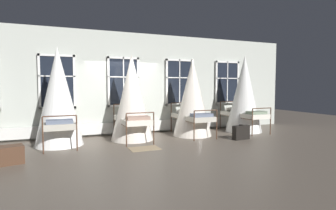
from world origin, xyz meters
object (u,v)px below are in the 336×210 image
at_px(cot_fourth, 192,98).
at_px(travel_trunk, 7,155).
at_px(cot_fifth, 244,95).
at_px(suitcase_dark, 241,132).
at_px(cot_third, 132,99).
at_px(cot_second, 58,98).

height_order(cot_fourth, travel_trunk, cot_fourth).
distance_m(cot_fifth, suitcase_dark, 1.97).
bearing_deg(suitcase_dark, cot_third, 153.01).
relative_size(cot_third, cot_fourth, 1.01).
xyz_separation_m(cot_second, cot_fourth, (4.20, -0.02, -0.08)).
bearing_deg(cot_third, cot_second, 90.80).
bearing_deg(suitcase_dark, cot_fifth, 44.36).
xyz_separation_m(cot_second, travel_trunk, (-1.07, -1.60, -1.15)).
xyz_separation_m(cot_fifth, suitcase_dark, (-1.05, -1.23, -1.13)).
bearing_deg(cot_fifth, cot_second, 88.14).
xyz_separation_m(suitcase_dark, travel_trunk, (-6.35, -0.34, -0.03)).
bearing_deg(travel_trunk, cot_fourth, 16.64).
height_order(cot_third, cot_fifth, cot_fifth).
xyz_separation_m(cot_second, cot_third, (2.11, 0.01, -0.06)).
bearing_deg(travel_trunk, suitcase_dark, 3.06).
relative_size(cot_second, travel_trunk, 4.34).
xyz_separation_m(cot_fourth, suitcase_dark, (1.08, -1.23, -1.04)).
distance_m(cot_third, cot_fourth, 2.08).
relative_size(cot_third, cot_fifth, 0.95).
relative_size(suitcase_dark, travel_trunk, 0.90).
height_order(cot_second, travel_trunk, cot_second).
relative_size(cot_third, suitcase_dark, 4.60).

